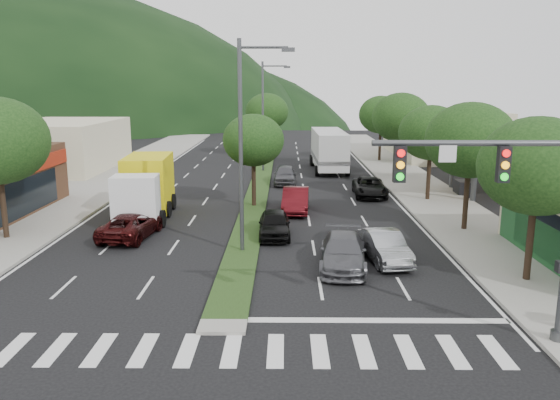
{
  "coord_description": "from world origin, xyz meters",
  "views": [
    {
      "loc": [
        2.09,
        -17.35,
        7.96
      ],
      "look_at": [
        1.8,
        11.44,
        1.86
      ],
      "focal_mm": 35.0,
      "sensor_mm": 36.0,
      "label": 1
    }
  ],
  "objects_px": {
    "tree_med_near": "(253,140)",
    "box_truck": "(146,189)",
    "car_queue_a": "(274,224)",
    "motorhome": "(329,149)",
    "tree_r_c": "(431,133)",
    "tree_r_e": "(381,115)",
    "tree_r_d": "(401,118)",
    "tree_med_far": "(267,112)",
    "car_queue_e": "(285,175)",
    "traffic_signal": "(520,199)",
    "streetlight_mid": "(265,111)",
    "tree_r_a": "(537,166)",
    "car_queue_b": "(343,252)",
    "car_queue_c": "(296,200)",
    "car_queue_d": "(370,187)",
    "tree_r_b": "(470,140)",
    "sedan_silver": "(385,247)",
    "streetlight_near": "(245,137)",
    "suv_maroon": "(131,225)"
  },
  "relations": [
    {
      "from": "tree_r_c",
      "to": "streetlight_mid",
      "type": "relative_size",
      "value": 0.65
    },
    {
      "from": "streetlight_mid",
      "to": "tree_r_e",
      "type": "bearing_deg",
      "value": 30.69
    },
    {
      "from": "streetlight_mid",
      "to": "motorhome",
      "type": "relative_size",
      "value": 1.02
    },
    {
      "from": "traffic_signal",
      "to": "box_truck",
      "type": "relative_size",
      "value": 0.93
    },
    {
      "from": "car_queue_e",
      "to": "tree_r_e",
      "type": "bearing_deg",
      "value": 54.4
    },
    {
      "from": "streetlight_near",
      "to": "car_queue_d",
      "type": "distance_m",
      "value": 16.53
    },
    {
      "from": "tree_r_a",
      "to": "box_truck",
      "type": "relative_size",
      "value": 0.88
    },
    {
      "from": "car_queue_b",
      "to": "tree_med_near",
      "type": "bearing_deg",
      "value": 116.56
    },
    {
      "from": "tree_r_a",
      "to": "tree_r_b",
      "type": "xyz_separation_m",
      "value": [
        -0.0,
        8.0,
        0.22
      ]
    },
    {
      "from": "car_queue_a",
      "to": "tree_r_d",
      "type": "bearing_deg",
      "value": 59.69
    },
    {
      "from": "car_queue_c",
      "to": "car_queue_d",
      "type": "height_order",
      "value": "car_queue_c"
    },
    {
      "from": "tree_r_a",
      "to": "motorhome",
      "type": "height_order",
      "value": "tree_r_a"
    },
    {
      "from": "tree_r_b",
      "to": "tree_r_d",
      "type": "height_order",
      "value": "tree_r_d"
    },
    {
      "from": "tree_r_b",
      "to": "car_queue_c",
      "type": "xyz_separation_m",
      "value": [
        -9.26,
        4.6,
        -4.27
      ]
    },
    {
      "from": "tree_med_near",
      "to": "box_truck",
      "type": "relative_size",
      "value": 0.8
    },
    {
      "from": "sedan_silver",
      "to": "car_queue_a",
      "type": "distance_m",
      "value": 6.6
    },
    {
      "from": "tree_r_c",
      "to": "suv_maroon",
      "type": "distance_m",
      "value": 20.84
    },
    {
      "from": "car_queue_b",
      "to": "car_queue_d",
      "type": "distance_m",
      "value": 16.21
    },
    {
      "from": "tree_med_near",
      "to": "streetlight_mid",
      "type": "height_order",
      "value": "streetlight_mid"
    },
    {
      "from": "suv_maroon",
      "to": "motorhome",
      "type": "relative_size",
      "value": 0.49
    },
    {
      "from": "tree_r_a",
      "to": "motorhome",
      "type": "distance_m",
      "value": 30.65
    },
    {
      "from": "sedan_silver",
      "to": "car_queue_d",
      "type": "bearing_deg",
      "value": 76.15
    },
    {
      "from": "tree_r_c",
      "to": "tree_r_e",
      "type": "distance_m",
      "value": 20.0
    },
    {
      "from": "car_queue_e",
      "to": "motorhome",
      "type": "bearing_deg",
      "value": 61.74
    },
    {
      "from": "streetlight_near",
      "to": "car_queue_a",
      "type": "xyz_separation_m",
      "value": [
        1.29,
        2.79,
        -4.88
      ]
    },
    {
      "from": "car_queue_a",
      "to": "motorhome",
      "type": "distance_m",
      "value": 23.67
    },
    {
      "from": "tree_r_d",
      "to": "car_queue_c",
      "type": "xyz_separation_m",
      "value": [
        -9.26,
        -13.4,
        -4.42
      ]
    },
    {
      "from": "streetlight_near",
      "to": "motorhome",
      "type": "xyz_separation_m",
      "value": [
        5.97,
        25.96,
        -3.6
      ]
    },
    {
      "from": "car_queue_d",
      "to": "motorhome",
      "type": "xyz_separation_m",
      "value": [
        -2.03,
        12.36,
        1.31
      ]
    },
    {
      "from": "tree_med_far",
      "to": "car_queue_b",
      "type": "distance_m",
      "value": 38.73
    },
    {
      "from": "tree_r_d",
      "to": "tree_med_far",
      "type": "bearing_deg",
      "value": 130.6
    },
    {
      "from": "tree_r_c",
      "to": "car_queue_e",
      "type": "height_order",
      "value": "tree_r_c"
    },
    {
      "from": "traffic_signal",
      "to": "streetlight_mid",
      "type": "bearing_deg",
      "value": 104.33
    },
    {
      "from": "streetlight_near",
      "to": "suv_maroon",
      "type": "xyz_separation_m",
      "value": [
        -6.29,
        2.48,
        -4.92
      ]
    },
    {
      "from": "tree_r_a",
      "to": "box_truck",
      "type": "distance_m",
      "value": 21.84
    },
    {
      "from": "tree_r_b",
      "to": "streetlight_mid",
      "type": "height_order",
      "value": "streetlight_mid"
    },
    {
      "from": "tree_r_d",
      "to": "car_queue_e",
      "type": "distance_m",
      "value": 11.4
    },
    {
      "from": "tree_med_near",
      "to": "car_queue_a",
      "type": "distance_m",
      "value": 8.25
    },
    {
      "from": "tree_r_c",
      "to": "car_queue_a",
      "type": "distance_m",
      "value": 14.54
    },
    {
      "from": "traffic_signal",
      "to": "tree_med_near",
      "type": "relative_size",
      "value": 1.16
    },
    {
      "from": "tree_r_c",
      "to": "car_queue_b",
      "type": "distance_m",
      "value": 16.5
    },
    {
      "from": "tree_r_a",
      "to": "tree_r_c",
      "type": "distance_m",
      "value": 16.0
    },
    {
      "from": "tree_r_a",
      "to": "car_queue_e",
      "type": "bearing_deg",
      "value": 113.75
    },
    {
      "from": "tree_r_b",
      "to": "car_queue_a",
      "type": "bearing_deg",
      "value": -173.43
    },
    {
      "from": "car_queue_a",
      "to": "suv_maroon",
      "type": "bearing_deg",
      "value": -179.3
    },
    {
      "from": "tree_med_near",
      "to": "sedan_silver",
      "type": "distance_m",
      "value": 13.66
    },
    {
      "from": "tree_med_near",
      "to": "box_truck",
      "type": "bearing_deg",
      "value": -157.2
    },
    {
      "from": "tree_med_far",
      "to": "car_queue_b",
      "type": "bearing_deg",
      "value": -83.07
    },
    {
      "from": "traffic_signal",
      "to": "car_queue_a",
      "type": "bearing_deg",
      "value": 121.41
    },
    {
      "from": "tree_r_b",
      "to": "car_queue_b",
      "type": "height_order",
      "value": "tree_r_b"
    }
  ]
}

